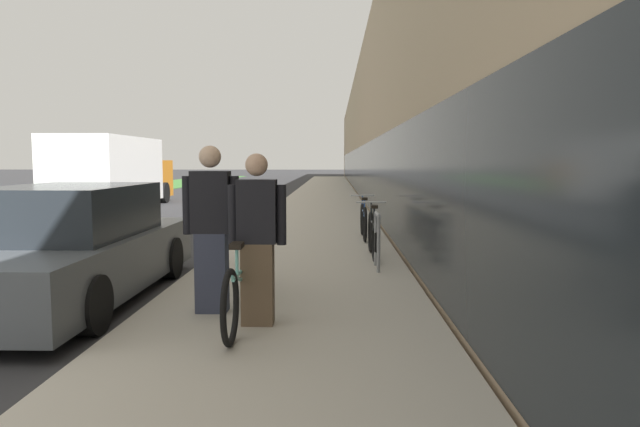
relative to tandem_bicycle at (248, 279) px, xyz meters
The scene contains 11 objects.
sidewalk_slab 18.68m from the tandem_bicycle, 88.76° to the left, with size 3.23×70.00×0.11m.
storefront_facade 27.73m from the tandem_bicycle, 75.19° to the left, with size 10.01×70.00×6.61m.
lawn_strip 25.28m from the tandem_bicycle, 116.27° to the left, with size 4.55×70.00×0.03m.
tandem_bicycle is the anchor object (origin of this frame).
person_rider 0.62m from the tandem_bicycle, 67.45° to the right, with size 0.57×0.22×1.68m.
person_bystander 0.66m from the tandem_bicycle, 167.53° to the left, with size 0.60×0.23×1.77m.
bike_rack_hoop 2.99m from the tandem_bicycle, 58.91° to the left, with size 0.05×0.60×0.84m.
cruiser_bike_nearest 3.94m from the tandem_bicycle, 66.87° to the left, with size 0.52×1.71×0.91m.
cruiser_bike_middle 6.14m from the tandem_bicycle, 75.71° to the left, with size 0.52×1.79×0.88m.
parked_sedan_curbside 2.49m from the tandem_bicycle, 157.78° to the left, with size 1.85×4.55×1.42m.
moving_truck 16.39m from the tandem_bicycle, 115.91° to the left, with size 2.45×7.19×2.56m.
Camera 1 is at (5.76, -3.53, 1.71)m, focal length 32.00 mm.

